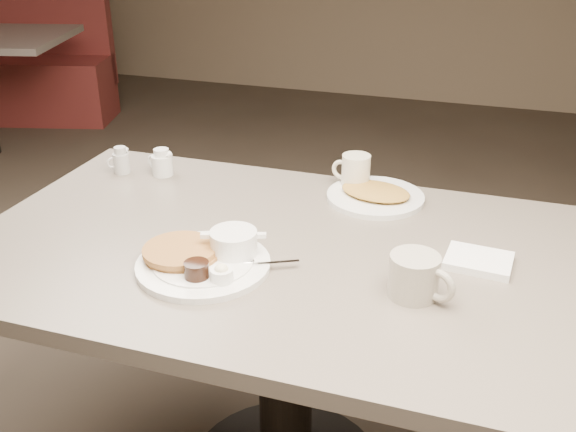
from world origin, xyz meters
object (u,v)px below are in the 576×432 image
(creamer_right, at_px, (162,163))
(booth_back_left, at_px, (25,65))
(coffee_mug_near, at_px, (416,276))
(main_plate, at_px, (206,257))
(coffee_mug_far, at_px, (355,172))
(hash_plate, at_px, (375,195))
(creamer_left, at_px, (121,161))
(diner_table, at_px, (285,307))

(creamer_right, bearing_deg, booth_back_left, 135.81)
(coffee_mug_near, bearing_deg, main_plate, -177.21)
(coffee_mug_far, distance_m, creamer_right, 0.56)
(main_plate, distance_m, booth_back_left, 3.83)
(hash_plate, bearing_deg, creamer_right, -178.07)
(main_plate, bearing_deg, coffee_mug_far, 67.27)
(coffee_mug_near, xyz_separation_m, creamer_left, (-0.92, 0.40, -0.01))
(diner_table, bearing_deg, creamer_right, 147.67)
(coffee_mug_near, distance_m, creamer_right, 0.90)
(coffee_mug_near, height_order, coffee_mug_far, coffee_mug_far)
(coffee_mug_far, relative_size, hash_plate, 0.38)
(creamer_left, bearing_deg, booth_back_left, 133.99)
(coffee_mug_far, bearing_deg, main_plate, -112.73)
(coffee_mug_near, bearing_deg, hash_plate, 110.86)
(coffee_mug_far, relative_size, creamer_right, 1.28)
(coffee_mug_far, distance_m, hash_plate, 0.09)
(diner_table, bearing_deg, hash_plate, 65.62)
(main_plate, height_order, coffee_mug_near, coffee_mug_near)
(diner_table, bearing_deg, coffee_mug_near, -20.02)
(hash_plate, xyz_separation_m, booth_back_left, (-2.96, 2.25, -0.35))
(booth_back_left, bearing_deg, hash_plate, -37.21)
(coffee_mug_far, xyz_separation_m, creamer_right, (-0.56, -0.07, -0.01))
(coffee_mug_near, xyz_separation_m, hash_plate, (-0.17, 0.44, -0.03))
(coffee_mug_far, distance_m, booth_back_left, 3.65)
(main_plate, height_order, creamer_left, creamer_left)
(creamer_right, bearing_deg, coffee_mug_near, -27.77)
(coffee_mug_near, bearing_deg, booth_back_left, 139.34)
(creamer_left, height_order, booth_back_left, booth_back_left)
(main_plate, relative_size, coffee_mug_far, 3.30)
(main_plate, bearing_deg, booth_back_left, 134.65)
(main_plate, bearing_deg, hash_plate, 58.28)
(creamer_right, distance_m, booth_back_left, 3.28)
(main_plate, distance_m, coffee_mug_near, 0.45)
(booth_back_left, bearing_deg, coffee_mug_near, -40.66)
(creamer_left, bearing_deg, creamer_right, 10.81)
(main_plate, bearing_deg, diner_table, 44.73)
(coffee_mug_near, height_order, booth_back_left, booth_back_left)
(diner_table, relative_size, hash_plate, 4.78)
(coffee_mug_far, height_order, creamer_left, coffee_mug_far)
(creamer_right, bearing_deg, coffee_mug_far, 7.53)
(main_plate, bearing_deg, creamer_left, 137.99)
(coffee_mug_far, xyz_separation_m, hash_plate, (0.07, -0.05, -0.04))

